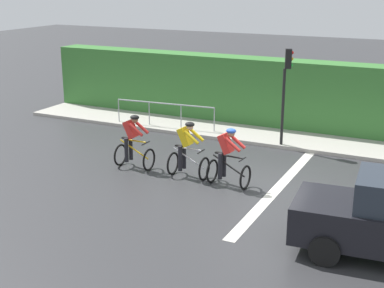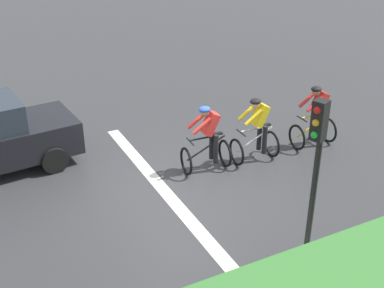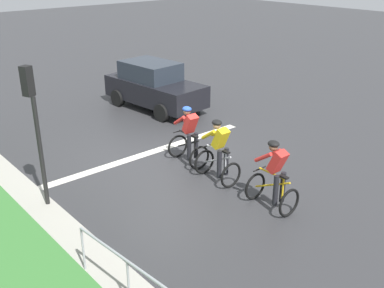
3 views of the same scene
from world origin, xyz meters
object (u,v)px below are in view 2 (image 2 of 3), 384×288
(cyclist_mid, at_px, (208,140))
(cyclist_second, at_px, (257,131))
(cyclist_lead, at_px, (316,117))
(traffic_light_near_crossing, at_px, (315,166))

(cyclist_mid, bearing_deg, cyclist_second, 84.76)
(cyclist_mid, bearing_deg, cyclist_lead, 87.80)
(cyclist_lead, bearing_deg, cyclist_second, -90.02)
(cyclist_second, distance_m, traffic_light_near_crossing, 4.53)
(cyclist_lead, height_order, cyclist_second, same)
(cyclist_second, bearing_deg, cyclist_lead, 89.98)
(cyclist_lead, relative_size, cyclist_mid, 1.00)
(cyclist_lead, distance_m, cyclist_second, 1.82)
(cyclist_lead, bearing_deg, traffic_light_near_crossing, -41.05)
(cyclist_second, bearing_deg, cyclist_mid, -95.24)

